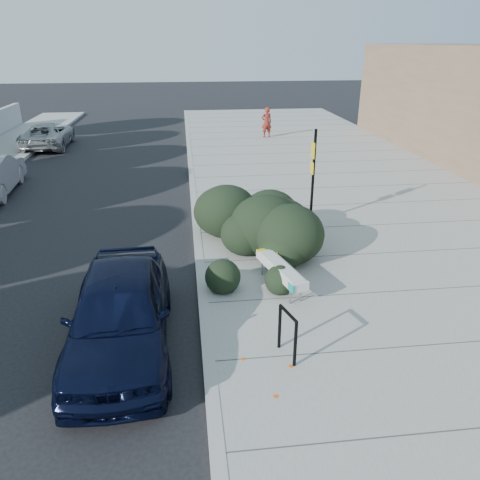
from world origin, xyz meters
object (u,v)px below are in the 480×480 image
Objects in this scene: bench at (281,269)px; sign_post at (313,172)px; bike_rack at (288,330)px; suv_silver at (48,135)px; sedan_navy at (120,312)px; pedestrian at (267,122)px.

bench is 0.68× the size of sign_post.
bike_rack reaches higher than bench.
suv_silver is at bearing 103.71° from bench.
suv_silver reaches higher than bike_rack.
sedan_navy is at bearing 147.67° from bike_rack.
bike_rack is at bearing -109.15° from sign_post.
sign_post reaches higher than bench.
bench is 17.96m from pedestrian.
sedan_navy reaches higher than bench.
sign_post is at bearing 51.49° from bench.
sign_post is 1.70× the size of pedestrian.
sign_post is 17.23m from suv_silver.
pedestrian is at bearing 84.75° from sign_post.
pedestrian is at bearing -178.67° from suv_silver.
suv_silver is (-10.98, 13.23, -1.11)m from sign_post.
sign_post reaches higher than sedan_navy.
pedestrian is (1.04, 13.86, -0.77)m from sign_post.
sedan_navy is at bearing 105.85° from suv_silver.
sedan_navy is 20.34m from pedestrian.
sign_post is at bearing 74.41° from pedestrian.
sign_post is (2.10, 6.39, 1.07)m from bike_rack.
suv_silver is (-8.88, 19.62, -0.05)m from bike_rack.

